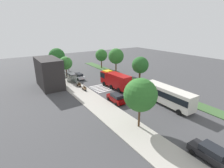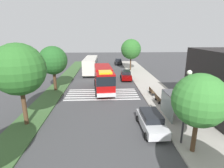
{
  "view_description": "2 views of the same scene",
  "coord_description": "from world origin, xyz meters",
  "views": [
    {
      "loc": [
        -31.3,
        21.94,
        14.08
      ],
      "look_at": [
        -0.29,
        1.41,
        1.35
      ],
      "focal_mm": 27.2,
      "sensor_mm": 36.0,
      "label": 1
    },
    {
      "loc": [
        26.33,
        0.25,
        8.48
      ],
      "look_at": [
        0.64,
        1.5,
        1.19
      ],
      "focal_mm": 28.16,
      "sensor_mm": 36.0,
      "label": 2
    }
  ],
  "objects": [
    {
      "name": "median_tree_center",
      "position": [
        19.47,
        -7.26,
        4.57
      ],
      "size": [
        4.11,
        4.11,
        6.5
      ],
      "color": "#513823",
      "rests_on": "median_strip"
    },
    {
      "name": "ground_plane",
      "position": [
        0.0,
        0.0,
        0.0
      ],
      "size": [
        120.0,
        120.0,
        0.0
      ],
      "primitive_type": "plane",
      "color": "#424244"
    },
    {
      "name": "sidewalk",
      "position": [
        0.0,
        8.15,
        0.07
      ],
      "size": [
        60.0,
        4.77,
        0.14
      ],
      "primitive_type": "cube",
      "color": "#ADA89E",
      "rests_on": "ground_plane"
    },
    {
      "name": "transit_bus",
      "position": [
        -12.87,
        -2.59,
        2.06
      ],
      "size": [
        10.43,
        3.04,
        3.47
      ],
      "rotation": [
        0.0,
        0.0,
        3.12
      ],
      "color": "silver",
      "rests_on": "ground_plane"
    },
    {
      "name": "median_tree_far_west",
      "position": [
        -0.14,
        -7.26,
        4.73
      ],
      "size": [
        4.23,
        4.23,
        6.73
      ],
      "color": "#47301E",
      "rests_on": "median_strip"
    },
    {
      "name": "median_strip",
      "position": [
        0.0,
        -7.26,
        0.07
      ],
      "size": [
        60.0,
        3.0,
        0.14
      ],
      "primitive_type": "cube",
      "color": "#3D6033",
      "rests_on": "ground_plane"
    },
    {
      "name": "bench_west_of_shelter",
      "position": [
        2.56,
        7.12,
        0.59
      ],
      "size": [
        1.6,
        0.5,
        0.9
      ],
      "color": "#4C3823",
      "rests_on": "sidewalk"
    },
    {
      "name": "bus_stop_shelter",
      "position": [
        9.65,
        7.1,
        1.89
      ],
      "size": [
        3.5,
        1.4,
        2.46
      ],
      "color": "#4C4C51",
      "rests_on": "sidewalk"
    },
    {
      "name": "street_lamp",
      "position": [
        14.37,
        6.36,
        3.64
      ],
      "size": [
        0.36,
        0.36,
        5.9
      ],
      "color": "#2D2D30",
      "rests_on": "sidewalk"
    },
    {
      "name": "sidewalk_tree_far_west",
      "position": [
        -15.47,
        6.76,
        5.1
      ],
      "size": [
        4.7,
        4.7,
        7.32
      ],
      "color": "#47301E",
      "rests_on": "sidewalk"
    },
    {
      "name": "bench_near_shelter",
      "position": [
        5.65,
        7.12,
        0.59
      ],
      "size": [
        1.6,
        0.5,
        0.9
      ],
      "color": "#4C3823",
      "rests_on": "sidewalk"
    },
    {
      "name": "storefront_building",
      "position": [
        9.71,
        12.86,
        3.48
      ],
      "size": [
        9.36,
        5.48,
        6.96
      ],
      "color": "#282626",
      "rests_on": "ground_plane"
    },
    {
      "name": "crosswalk",
      "position": [
        1.86,
        0.0,
        0.01
      ],
      "size": [
        4.95,
        10.37,
        0.01
      ],
      "color": "silver",
      "rests_on": "ground_plane"
    },
    {
      "name": "parked_car_west",
      "position": [
        -24.71,
        4.56,
        0.91
      ],
      "size": [
        4.6,
        2.19,
        1.79
      ],
      "rotation": [
        0.0,
        0.0,
        -0.03
      ],
      "color": "black",
      "rests_on": "ground_plane"
    },
    {
      "name": "median_tree_west",
      "position": [
        10.6,
        -7.26,
        5.47
      ],
      "size": [
        4.68,
        4.68,
        7.69
      ],
      "color": "#513823",
      "rests_on": "median_strip"
    },
    {
      "name": "fire_truck",
      "position": [
        0.42,
        0.26,
        2.08
      ],
      "size": [
        9.07,
        3.3,
        3.72
      ],
      "rotation": [
        0.0,
        0.0,
        0.08
      ],
      "color": "#A50C0C",
      "rests_on": "ground_plane"
    },
    {
      "name": "sidewalk_tree_west",
      "position": [
        15.41,
        6.76,
        4.13
      ],
      "size": [
        3.74,
        3.74,
        5.87
      ],
      "color": "#513823",
      "rests_on": "sidewalk"
    },
    {
      "name": "sidewalk_tree_center",
      "position": [
        23.54,
        6.76,
        4.99
      ],
      "size": [
        5.03,
        5.03,
        7.39
      ],
      "color": "#513823",
      "rests_on": "sidewalk"
    },
    {
      "name": "parked_car_mid",
      "position": [
        -6.59,
        4.57,
        0.89
      ],
      "size": [
        4.58,
        2.22,
        1.73
      ],
      "rotation": [
        0.0,
        0.0,
        -0.05
      ],
      "color": "#720505",
      "rests_on": "ground_plane"
    },
    {
      "name": "parked_car_east",
      "position": [
        11.98,
        4.56,
        0.84
      ],
      "size": [
        4.81,
        2.13,
        1.62
      ],
      "rotation": [
        0.0,
        0.0,
        0.02
      ],
      "color": "silver",
      "rests_on": "ground_plane"
    }
  ]
}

